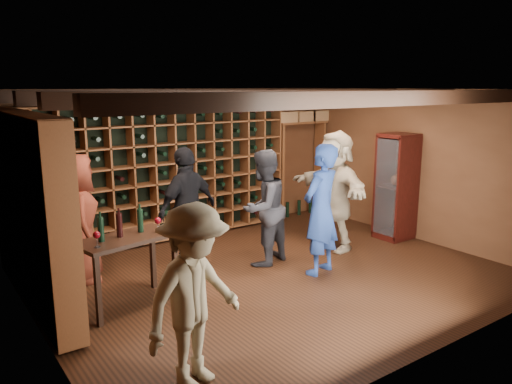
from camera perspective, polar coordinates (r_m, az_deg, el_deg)
ground at (r=6.95m, az=2.13°, el=-9.49°), size 6.00×6.00×0.00m
room_shell at (r=6.50m, az=2.02°, el=10.91°), size 6.00×6.00×6.00m
wine_rack_back at (r=8.31m, az=-10.57°, el=2.16°), size 4.65×0.30×2.20m
wine_rack_left at (r=6.20m, az=-24.09°, el=-2.06°), size 0.30×2.65×2.20m
crate_shelf at (r=9.83m, az=5.13°, el=6.29°), size 1.20×0.32×2.07m
display_cabinet at (r=8.69m, az=15.70°, el=0.37°), size 0.55×0.50×1.75m
man_blue_shirt at (r=6.83m, az=7.42°, el=-2.02°), size 0.75×0.60×1.80m
man_grey_suit at (r=7.15m, az=0.84°, el=-1.80°), size 0.97×0.85×1.67m
guest_red_floral at (r=6.89m, az=-19.65°, el=-2.90°), size 0.65×0.90×1.71m
guest_woman_black at (r=6.95m, az=-7.84°, el=-2.02°), size 1.10×0.70×1.75m
guest_khaki at (r=4.33m, az=-7.06°, el=-11.79°), size 1.18×0.89×1.62m
guest_beige at (r=7.95m, az=8.98°, el=0.22°), size 0.77×1.80×1.88m
tasting_table at (r=5.99m, az=-14.63°, el=-5.86°), size 1.20×0.76×1.12m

